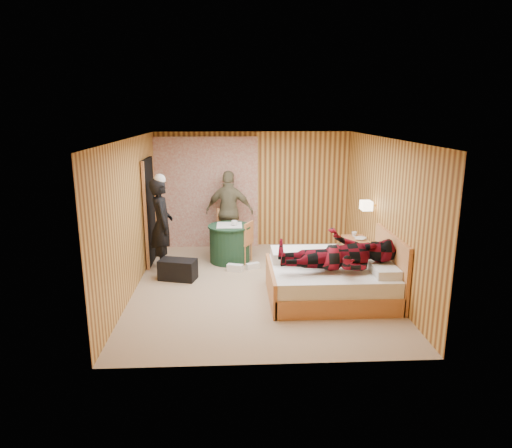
{
  "coord_description": "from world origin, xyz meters",
  "views": [
    {
      "loc": [
        -0.42,
        -7.34,
        2.93
      ],
      "look_at": [
        -0.05,
        0.19,
        1.05
      ],
      "focal_mm": 32.0,
      "sensor_mm": 36.0,
      "label": 1
    }
  ],
  "objects_px": {
    "wall_lamp": "(366,205)",
    "woman_standing": "(162,225)",
    "man_on_bed": "(338,245)",
    "nightstand": "(355,252)",
    "man_at_table": "(230,212)",
    "chair_far": "(228,227)",
    "chair_near": "(244,239)",
    "duffel_bag": "(178,270)",
    "bed": "(332,280)",
    "round_table": "(230,243)"
  },
  "relations": [
    {
      "from": "duffel_bag",
      "to": "woman_standing",
      "type": "height_order",
      "value": "woman_standing"
    },
    {
      "from": "round_table",
      "to": "man_on_bed",
      "type": "distance_m",
      "value": 2.77
    },
    {
      "from": "round_table",
      "to": "man_on_bed",
      "type": "bearing_deg",
      "value": -52.21
    },
    {
      "from": "wall_lamp",
      "to": "chair_near",
      "type": "xyz_separation_m",
      "value": [
        -2.14,
        0.82,
        -0.82
      ]
    },
    {
      "from": "bed",
      "to": "chair_far",
      "type": "height_order",
      "value": "bed"
    },
    {
      "from": "woman_standing",
      "to": "nightstand",
      "type": "bearing_deg",
      "value": -104.72
    },
    {
      "from": "woman_standing",
      "to": "man_at_table",
      "type": "distance_m",
      "value": 1.67
    },
    {
      "from": "woman_standing",
      "to": "man_at_table",
      "type": "relative_size",
      "value": 1.01
    },
    {
      "from": "woman_standing",
      "to": "man_on_bed",
      "type": "distance_m",
      "value": 3.4
    },
    {
      "from": "bed",
      "to": "man_at_table",
      "type": "distance_m",
      "value": 3.15
    },
    {
      "from": "wall_lamp",
      "to": "nightstand",
      "type": "xyz_separation_m",
      "value": [
        -0.04,
        0.4,
        -1.0
      ]
    },
    {
      "from": "chair_far",
      "to": "woman_standing",
      "type": "xyz_separation_m",
      "value": [
        -1.22,
        -1.06,
        0.33
      ]
    },
    {
      "from": "chair_far",
      "to": "duffel_bag",
      "type": "xyz_separation_m",
      "value": [
        -0.89,
        -1.63,
        -0.36
      ]
    },
    {
      "from": "bed",
      "to": "chair_far",
      "type": "relative_size",
      "value": 2.12
    },
    {
      "from": "nightstand",
      "to": "man_at_table",
      "type": "xyz_separation_m",
      "value": [
        -2.39,
        1.2,
        0.56
      ]
    },
    {
      "from": "duffel_bag",
      "to": "bed",
      "type": "bearing_deg",
      "value": -5.52
    },
    {
      "from": "duffel_bag",
      "to": "round_table",
      "type": "bearing_deg",
      "value": 61.29
    },
    {
      "from": "wall_lamp",
      "to": "chair_far",
      "type": "distance_m",
      "value": 3.02
    },
    {
      "from": "woman_standing",
      "to": "chair_near",
      "type": "bearing_deg",
      "value": -91.78
    },
    {
      "from": "chair_near",
      "to": "man_at_table",
      "type": "distance_m",
      "value": 0.92
    },
    {
      "from": "woman_standing",
      "to": "man_on_bed",
      "type": "relative_size",
      "value": 0.98
    },
    {
      "from": "nightstand",
      "to": "chair_near",
      "type": "bearing_deg",
      "value": 168.86
    },
    {
      "from": "nightstand",
      "to": "round_table",
      "type": "height_order",
      "value": "round_table"
    },
    {
      "from": "duffel_bag",
      "to": "man_at_table",
      "type": "relative_size",
      "value": 0.37
    },
    {
      "from": "nightstand",
      "to": "man_at_table",
      "type": "height_order",
      "value": "man_at_table"
    },
    {
      "from": "wall_lamp",
      "to": "man_on_bed",
      "type": "xyz_separation_m",
      "value": [
        -0.77,
        -1.24,
        -0.35
      ]
    },
    {
      "from": "chair_far",
      "to": "chair_near",
      "type": "height_order",
      "value": "chair_far"
    },
    {
      "from": "chair_near",
      "to": "woman_standing",
      "type": "relative_size",
      "value": 0.48
    },
    {
      "from": "man_at_table",
      "to": "man_on_bed",
      "type": "height_order",
      "value": "man_on_bed"
    },
    {
      "from": "wall_lamp",
      "to": "chair_near",
      "type": "bearing_deg",
      "value": 159.11
    },
    {
      "from": "bed",
      "to": "man_at_table",
      "type": "xyz_separation_m",
      "value": [
        -1.64,
        2.63,
        0.56
      ]
    },
    {
      "from": "bed",
      "to": "man_at_table",
      "type": "relative_size",
      "value": 1.14
    },
    {
      "from": "nightstand",
      "to": "chair_far",
      "type": "xyz_separation_m",
      "value": [
        -2.42,
        1.16,
        0.24
      ]
    },
    {
      "from": "chair_far",
      "to": "man_on_bed",
      "type": "distance_m",
      "value": 3.31
    },
    {
      "from": "nightstand",
      "to": "man_at_table",
      "type": "bearing_deg",
      "value": 153.29
    },
    {
      "from": "man_on_bed",
      "to": "bed",
      "type": "bearing_deg",
      "value": 95.75
    },
    {
      "from": "duffel_bag",
      "to": "man_on_bed",
      "type": "distance_m",
      "value": 2.94
    },
    {
      "from": "duffel_bag",
      "to": "woman_standing",
      "type": "distance_m",
      "value": 0.95
    },
    {
      "from": "nightstand",
      "to": "duffel_bag",
      "type": "relative_size",
      "value": 0.94
    },
    {
      "from": "woman_standing",
      "to": "man_at_table",
      "type": "bearing_deg",
      "value": -61.84
    },
    {
      "from": "bed",
      "to": "nightstand",
      "type": "distance_m",
      "value": 1.61
    },
    {
      "from": "wall_lamp",
      "to": "man_on_bed",
      "type": "bearing_deg",
      "value": -121.86
    },
    {
      "from": "chair_near",
      "to": "man_at_table",
      "type": "xyz_separation_m",
      "value": [
        -0.29,
        0.79,
        0.38
      ]
    },
    {
      "from": "wall_lamp",
      "to": "bed",
      "type": "relative_size",
      "value": 0.13
    },
    {
      "from": "man_on_bed",
      "to": "round_table",
      "type": "bearing_deg",
      "value": 127.79
    },
    {
      "from": "bed",
      "to": "duffel_bag",
      "type": "bearing_deg",
      "value": 159.5
    },
    {
      "from": "wall_lamp",
      "to": "woman_standing",
      "type": "bearing_deg",
      "value": 172.12
    },
    {
      "from": "round_table",
      "to": "chair_near",
      "type": "relative_size",
      "value": 1.02
    },
    {
      "from": "bed",
      "to": "man_at_table",
      "type": "bearing_deg",
      "value": 121.99
    },
    {
      "from": "wall_lamp",
      "to": "nightstand",
      "type": "bearing_deg",
      "value": 96.09
    }
  ]
}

